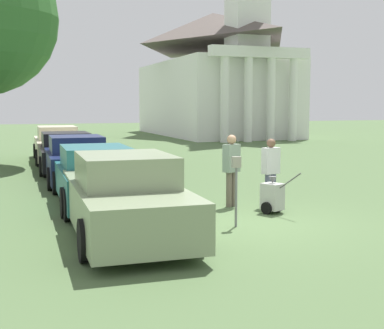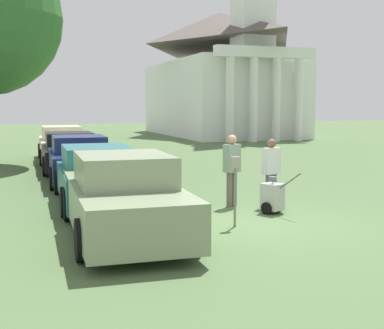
# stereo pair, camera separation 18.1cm
# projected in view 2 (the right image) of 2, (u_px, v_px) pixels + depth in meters

# --- Properties ---
(ground_plane) EXTENTS (120.00, 120.00, 0.00)m
(ground_plane) POSITION_uv_depth(u_px,v_px,m) (247.00, 223.00, 11.15)
(ground_plane) COLOR #4C663D
(parked_car_sage) EXTENTS (2.09, 5.03, 1.56)m
(parked_car_sage) POSITION_uv_depth(u_px,v_px,m) (122.00, 198.00, 10.04)
(parked_car_sage) COLOR gray
(parked_car_sage) RESTS_ON ground_plane
(parked_car_teal) EXTENTS (2.00, 5.17, 1.44)m
(parked_car_teal) POSITION_uv_depth(u_px,v_px,m) (96.00, 176.00, 13.35)
(parked_car_teal) COLOR #23666B
(parked_car_teal) RESTS_ON ground_plane
(parked_car_navy) EXTENTS (2.01, 4.64, 1.48)m
(parked_car_navy) POSITION_uv_depth(u_px,v_px,m) (79.00, 161.00, 16.92)
(parked_car_navy) COLOR #19234C
(parked_car_navy) RESTS_ON ground_plane
(parked_car_black) EXTENTS (2.11, 4.97, 1.43)m
(parked_car_black) POSITION_uv_depth(u_px,v_px,m) (69.00, 153.00, 19.96)
(parked_car_black) COLOR black
(parked_car_black) RESTS_ON ground_plane
(parked_car_cream) EXTENTS (2.02, 5.33, 1.52)m
(parked_car_cream) POSITION_uv_depth(u_px,v_px,m) (61.00, 145.00, 23.31)
(parked_car_cream) COLOR beige
(parked_car_cream) RESTS_ON ground_plane
(parking_meter) EXTENTS (0.18, 0.09, 1.43)m
(parking_meter) POSITION_uv_depth(u_px,v_px,m) (235.00, 178.00, 10.69)
(parking_meter) COLOR slate
(parking_meter) RESTS_ON ground_plane
(person_worker) EXTENTS (0.47, 0.39, 1.74)m
(person_worker) POSITION_uv_depth(u_px,v_px,m) (232.00, 166.00, 12.84)
(person_worker) COLOR #665B4C
(person_worker) RESTS_ON ground_plane
(person_supervisor) EXTENTS (0.46, 0.32, 1.65)m
(person_supervisor) POSITION_uv_depth(u_px,v_px,m) (271.00, 168.00, 12.84)
(person_supervisor) COLOR #515670
(person_supervisor) RESTS_ON ground_plane
(equipment_cart) EXTENTS (0.60, 0.98, 1.00)m
(equipment_cart) POSITION_uv_depth(u_px,v_px,m) (272.00, 197.00, 12.08)
(equipment_cart) COLOR #B2B2AD
(equipment_cart) RESTS_ON ground_plane
(church) EXTENTS (8.48, 17.06, 23.95)m
(church) POSITION_uv_depth(u_px,v_px,m) (221.00, 65.00, 42.29)
(church) COLOR white
(church) RESTS_ON ground_plane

